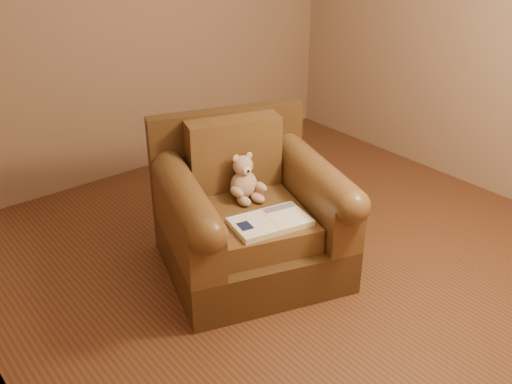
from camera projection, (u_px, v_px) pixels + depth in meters
floor at (293, 255)px, 4.08m from camera, size 4.00×4.00×0.00m
room at (303, 6)px, 3.29m from camera, size 4.02×4.02×2.71m
armchair at (248, 215)px, 3.81m from camera, size 1.37×1.34×0.99m
teddy_bear at (245, 181)px, 3.79m from camera, size 0.23×0.26×0.32m
guidebook at (270, 222)px, 3.52m from camera, size 0.53×0.38×0.04m
side_table at (285, 169)px, 4.72m from camera, size 0.36×0.36×0.50m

